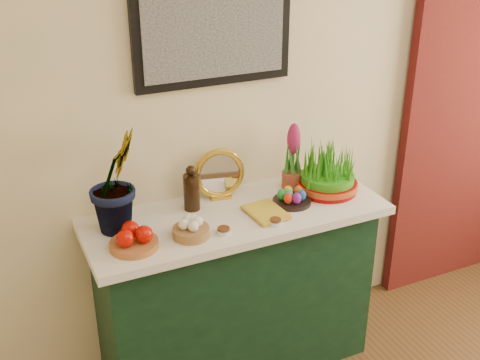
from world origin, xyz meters
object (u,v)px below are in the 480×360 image
(sideboard, at_px, (236,294))
(book, at_px, (251,216))
(mirror, at_px, (219,174))
(wheatgrass_sabzeh, at_px, (328,171))
(hyacinth_green, at_px, (114,166))

(sideboard, bearing_deg, book, -69.39)
(mirror, relative_size, wheatgrass_sabzeh, 0.84)
(hyacinth_green, bearing_deg, wheatgrass_sabzeh, -44.38)
(mirror, relative_size, book, 1.24)
(sideboard, height_order, mirror, mirror)
(hyacinth_green, xyz_separation_m, wheatgrass_sabzeh, (1.02, -0.07, -0.19))
(sideboard, distance_m, mirror, 0.61)
(mirror, height_order, book, mirror)
(hyacinth_green, bearing_deg, mirror, -30.44)
(wheatgrass_sabzeh, bearing_deg, mirror, 162.20)
(mirror, height_order, wheatgrass_sabzeh, mirror)
(hyacinth_green, relative_size, book, 2.91)
(book, relative_size, wheatgrass_sabzeh, 0.68)
(hyacinth_green, height_order, mirror, hyacinth_green)
(wheatgrass_sabzeh, bearing_deg, sideboard, -179.71)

